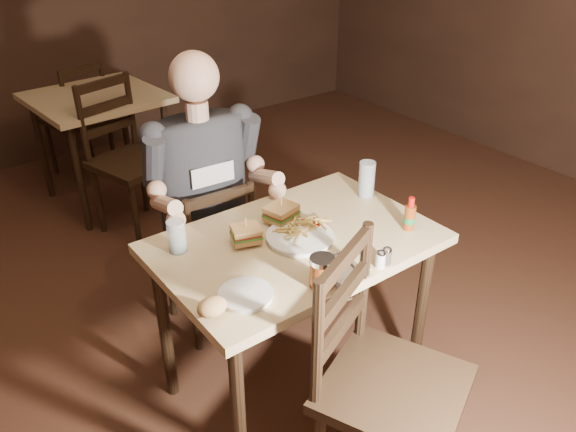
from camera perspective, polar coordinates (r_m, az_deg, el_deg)
room_shell at (r=1.73m, az=7.41°, el=11.97°), size 7.00×7.00×7.00m
main_table at (r=2.22m, az=0.77°, el=-4.43°), size 1.07×0.72×0.77m
bg_table at (r=4.05m, az=-18.82°, el=10.36°), size 0.86×0.86×0.77m
chair_far at (r=2.76m, az=-8.13°, el=-3.79°), size 0.41×0.44×0.83m
chair_near at (r=2.00m, az=10.74°, el=-16.79°), size 0.61×0.64×0.98m
bg_chair_far at (r=4.63m, az=-20.68°, el=9.19°), size 0.50×0.53×0.88m
bg_chair_near at (r=3.63m, az=-15.36°, el=5.37°), size 0.57×0.60×0.97m
diner at (r=2.48m, az=-8.43°, el=5.23°), size 0.58×0.47×0.96m
dinner_plate at (r=2.16m, az=1.22°, el=-2.24°), size 0.26×0.26×0.01m
sandwich_left at (r=2.11m, az=-4.29°, el=-1.41°), size 0.13×0.12×0.10m
sandwich_right at (r=2.24m, az=-0.68°, el=0.82°), size 0.14×0.13×0.10m
fries_pile at (r=2.19m, az=1.88°, el=-0.97°), size 0.25×0.18×0.04m
ketchup_dollop at (r=2.23m, az=2.83°, el=-0.83°), size 0.04×0.04×0.01m
glass_left at (r=2.11m, az=-11.23°, el=-2.04°), size 0.07×0.07×0.13m
glass_right at (r=2.47m, az=8.00°, el=3.73°), size 0.07×0.07×0.16m
hot_sauce at (r=2.25m, az=12.29°, el=0.24°), size 0.04×0.04×0.14m
salt_shaker at (r=2.02m, az=9.38°, el=-4.36°), size 0.04×0.04×0.06m
pepper_shaker at (r=2.04m, az=9.99°, el=-4.05°), size 0.04×0.04×0.07m
syrup_dispenser at (r=1.89m, az=3.47°, el=-5.68°), size 0.09×0.09×0.11m
napkin at (r=1.99m, az=5.92°, el=-5.74°), size 0.17×0.16×0.00m
knife at (r=1.94m, az=4.57°, el=-6.54°), size 0.05×0.23×0.01m
fork at (r=2.02m, az=6.57°, el=-5.10°), size 0.04×0.16×0.01m
side_plate at (r=1.87m, az=-4.31°, el=-8.08°), size 0.18×0.18×0.01m
bread_roll at (r=1.78m, az=-7.74°, el=-9.14°), size 0.10×0.08×0.06m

